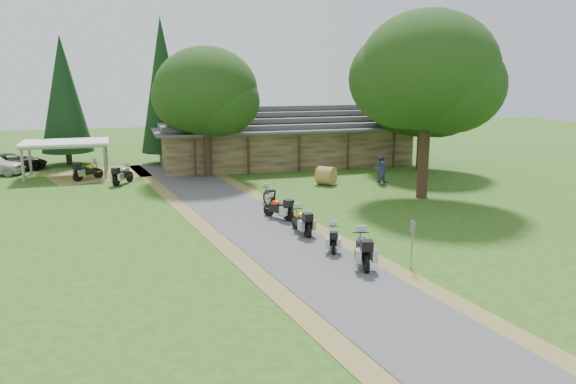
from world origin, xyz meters
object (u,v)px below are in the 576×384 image
object	(u,v)px
lodge	(283,134)
car_dark_suv	(12,158)
motorcycle_row_d	(278,207)
hay_bale	(326,176)
carport	(67,159)
motorcycle_row_b	(333,237)
motorcycle_row_e	(269,195)
motorcycle_row_a	(363,248)
motorcycle_row_c	(301,220)
motorcycle_carport_a	(88,170)
motorcycle_carport_b	(123,174)

from	to	relation	value
lodge	car_dark_suv	distance (m)	21.49
motorcycle_row_d	hay_bale	size ratio (longest dim) A/B	1.53
hay_bale	lodge	bearing A→B (deg)	91.59
hay_bale	car_dark_suv	bearing A→B (deg)	150.86
carport	motorcycle_row_b	world-z (taller)	carport
car_dark_suv	hay_bale	size ratio (longest dim) A/B	4.40
lodge	motorcycle_row_e	xyz separation A→B (m)	(-5.02, -14.39, -1.87)
motorcycle_row_d	hay_bale	bearing A→B (deg)	-64.12
motorcycle_row_a	motorcycle_row_e	xyz separation A→B (m)	(-0.99, 11.19, -0.15)
motorcycle_row_a	motorcycle_row_d	xyz separation A→B (m)	(-1.30, 7.91, -0.08)
motorcycle_row_c	hay_bale	bearing A→B (deg)	-29.94
carport	motorcycle_carport_a	world-z (taller)	carport
motorcycle_row_c	motorcycle_carport_b	distance (m)	17.11
motorcycle_carport_b	hay_bale	size ratio (longest dim) A/B	1.68
motorcycle_row_b	motorcycle_row_d	bearing A→B (deg)	28.15
car_dark_suv	motorcycle_row_c	size ratio (longest dim) A/B	2.80
motorcycle_row_c	motorcycle_carport_b	xyz separation A→B (m)	(-8.10, 15.07, 0.05)
motorcycle_row_b	hay_bale	xyz separation A→B (m)	(4.71, 13.64, 0.05)
motorcycle_row_d	motorcycle_carport_b	distance (m)	14.42
car_dark_suv	motorcycle_carport_a	size ratio (longest dim) A/B	2.62
motorcycle_row_c	motorcycle_row_d	xyz separation A→B (m)	(-0.33, 2.93, -0.02)
motorcycle_row_a	motorcycle_carport_b	size ratio (longest dim) A/B	1.02
motorcycle_carport_a	motorcycle_carport_b	distance (m)	3.31
lodge	car_dark_suv	world-z (taller)	lodge
motorcycle_carport_b	hay_bale	xyz separation A→B (m)	(13.37, -4.20, -0.09)
lodge	motorcycle_carport_b	xyz separation A→B (m)	(-13.10, -5.52, -1.73)
motorcycle_row_a	car_dark_suv	bearing A→B (deg)	46.40
carport	motorcycle_row_d	world-z (taller)	carport
motorcycle_carport_a	motorcycle_row_a	bearing A→B (deg)	-98.60
motorcycle_row_a	motorcycle_row_e	distance (m)	11.23
carport	motorcycle_row_c	bearing A→B (deg)	-57.95
carport	motorcycle_carport_b	distance (m)	5.64
lodge	motorcycle_row_c	xyz separation A→B (m)	(-4.99, -20.59, -1.78)
carport	motorcycle_row_e	distance (m)	17.62
motorcycle_row_a	lodge	bearing A→B (deg)	5.66
motorcycle_row_a	motorcycle_carport_a	distance (m)	25.11
carport	motorcycle_row_e	size ratio (longest dim) A/B	3.55
motorcycle_carport_b	hay_bale	distance (m)	14.01
motorcycle_row_e	hay_bale	size ratio (longest dim) A/B	1.37
motorcycle_row_c	motorcycle_row_d	size ratio (longest dim) A/B	1.03
hay_bale	carport	bearing A→B (deg)	154.53
hay_bale	motorcycle_row_c	bearing A→B (deg)	-115.83
lodge	hay_bale	xyz separation A→B (m)	(0.27, -9.72, -1.83)
motorcycle_row_a	hay_bale	bearing A→B (deg)	-0.54
motorcycle_row_a	carport	bearing A→B (deg)	42.91
motorcycle_row_a	motorcycle_row_d	world-z (taller)	motorcycle_row_a
lodge	hay_bale	distance (m)	9.89
motorcycle_row_c	lodge	bearing A→B (deg)	-17.74
lodge	motorcycle_row_b	xyz separation A→B (m)	(-4.44, -23.36, -1.88)
motorcycle_row_d	hay_bale	distance (m)	9.72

